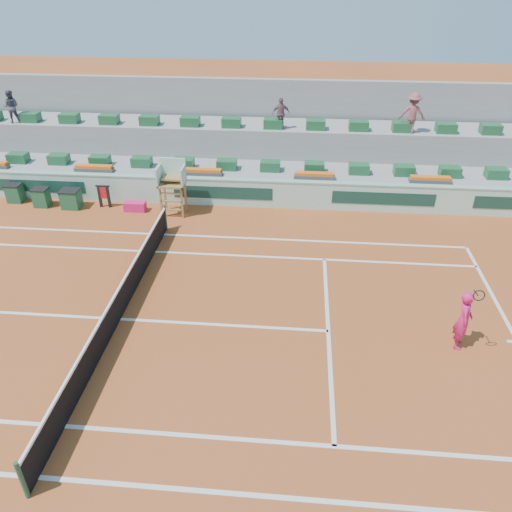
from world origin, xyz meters
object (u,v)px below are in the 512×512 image
(player_bag, at_px, (135,206))
(drink_cooler_a, at_px, (71,199))
(umpire_chair, at_px, (172,180))
(tennis_player, at_px, (464,320))

(player_bag, xyz_separation_m, drink_cooler_a, (-2.89, 0.07, 0.21))
(drink_cooler_a, bearing_deg, player_bag, -1.42)
(umpire_chair, distance_m, tennis_player, 12.75)
(player_bag, height_order, umpire_chair, umpire_chair)
(drink_cooler_a, height_order, tennis_player, tennis_player)
(player_bag, height_order, tennis_player, tennis_player)
(player_bag, distance_m, drink_cooler_a, 2.90)
(umpire_chair, relative_size, drink_cooler_a, 2.86)
(umpire_chair, bearing_deg, drink_cooler_a, 178.75)
(player_bag, distance_m, umpire_chair, 2.23)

